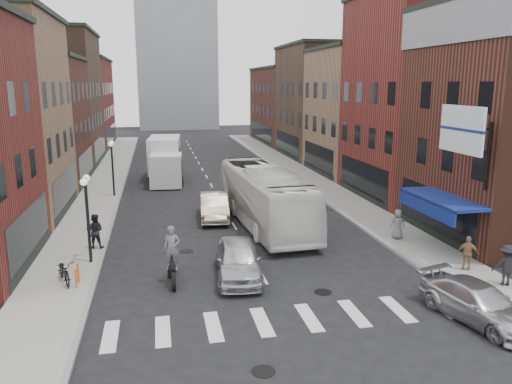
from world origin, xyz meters
The scene contains 29 objects.
ground centered at (0.00, 0.00, 0.00)m, with size 160.00×160.00×0.00m, color black.
sidewalk_left centered at (-8.50, 22.00, 0.07)m, with size 3.00×74.00×0.15m, color gray.
sidewalk_right centered at (8.50, 22.00, 0.07)m, with size 3.00×74.00×0.15m, color gray.
curb_left centered at (-7.00, 22.00, 0.00)m, with size 0.20×74.00×0.16m, color gray.
curb_right centered at (7.00, 22.00, 0.00)m, with size 0.20×74.00×0.16m, color gray.
crosswalk_stripes centered at (0.00, -3.00, 0.00)m, with size 12.00×2.20×0.01m, color silver.
bldg_left_mid_b centered at (-14.99, 24.00, 5.15)m, with size 10.30×10.20×10.30m.
bldg_left_far_a centered at (-14.99, 35.00, 6.65)m, with size 10.30×12.20×13.30m.
bldg_left_far_b centered at (-14.99, 49.00, 5.65)m, with size 10.30×16.20×11.30m.
bldg_right_mid_a centered at (15.00, 14.00, 7.15)m, with size 10.30×10.20×14.30m.
bldg_right_mid_b centered at (14.99, 24.00, 5.65)m, with size 10.30×10.20×11.30m.
bldg_right_far_a centered at (14.99, 35.00, 6.15)m, with size 10.30×12.20×12.30m.
bldg_right_far_b centered at (14.99, 49.00, 5.15)m, with size 10.30×16.20×10.30m.
awning_blue centered at (8.93, 2.50, 2.63)m, with size 1.80×5.00×0.78m.
billboard_sign centered at (8.59, 0.50, 6.13)m, with size 1.52×3.00×3.70m.
streetlamp_near centered at (-7.40, 4.00, 2.91)m, with size 0.32×1.22×4.11m.
streetlamp_far centered at (-7.40, 18.00, 2.91)m, with size 0.32×1.22×4.11m.
bike_rack centered at (-7.60, 1.30, 0.55)m, with size 0.08×0.68×0.80m.
box_truck centered at (-3.58, 23.74, 1.78)m, with size 2.97×8.47×3.61m.
motorcycle_rider centered at (-3.80, 1.14, 1.15)m, with size 0.72×2.40×2.45m.
transit_bus centered at (1.79, 8.98, 1.68)m, with size 2.82×12.06×3.36m, color silver.
sedan_left_near centered at (-1.05, 1.20, 0.79)m, with size 1.86×4.63×1.58m, color silver.
sedan_left_far centered at (-0.94, 10.80, 0.78)m, with size 1.64×4.70×1.55m, color beige.
curb_car centered at (6.50, -4.35, 0.66)m, with size 1.84×4.53×1.31m, color #B8B8BD.
parked_bicycle centered at (-8.15, 1.70, 0.64)m, with size 0.65×1.86×0.98m, color black.
ped_left_solo centered at (-7.40, 6.04, 1.01)m, with size 0.84×0.48×1.72m, color black.
ped_right_a centered at (9.33, -2.07, 0.99)m, with size 1.09×0.54×1.68m, color black.
ped_right_b centered at (8.81, -0.27, 0.91)m, with size 0.89×0.45×1.52m, color #906B49.
ped_right_c centered at (7.94, 4.50, 0.94)m, with size 0.77×0.50×1.57m, color slate.
Camera 1 is at (-4.25, -18.62, 8.11)m, focal length 35.00 mm.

